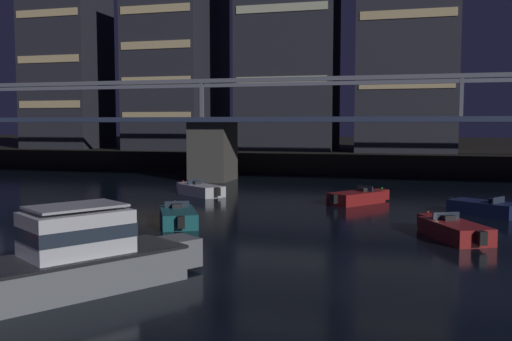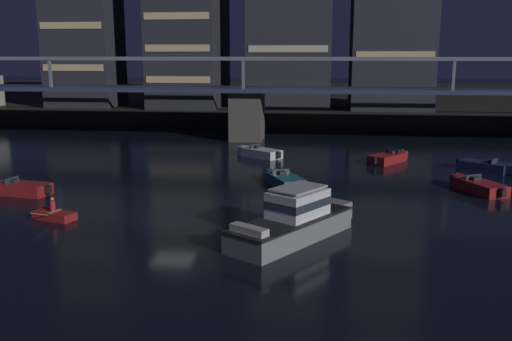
# 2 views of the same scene
# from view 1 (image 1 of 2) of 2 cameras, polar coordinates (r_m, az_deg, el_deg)

# --- Properties ---
(far_riverbank) EXTENTS (240.00, 80.00, 2.20)m
(far_riverbank) POSITION_cam_1_polar(r_m,az_deg,el_deg) (100.29, 4.78, 2.29)
(far_riverbank) COLOR black
(far_riverbank) RESTS_ON ground
(river_bridge) EXTENTS (93.83, 6.40, 9.38)m
(river_bridge) POSITION_cam_1_polar(r_m,az_deg,el_deg) (53.66, -4.40, 3.80)
(river_bridge) COLOR #4C4944
(river_bridge) RESTS_ON ground
(tower_west_low) EXTENTS (9.49, 8.32, 28.82)m
(tower_west_low) POSITION_cam_1_polar(r_m,az_deg,el_deg) (80.01, -18.66, 12.46)
(tower_west_low) COLOR #282833
(tower_west_low) RESTS_ON far_riverbank
(tower_west_tall) EXTENTS (9.53, 13.83, 21.24)m
(tower_west_tall) POSITION_cam_1_polar(r_m,az_deg,el_deg) (74.25, -7.88, 10.33)
(tower_west_tall) COLOR #282833
(tower_west_tall) RESTS_ON far_riverbank
(cabin_cruiser_near_left) EXTENTS (6.73, 8.77, 2.79)m
(cabin_cruiser_near_left) POSITION_cam_1_polar(r_m,az_deg,el_deg) (19.21, -18.42, -8.57)
(cabin_cruiser_near_left) COLOR gray
(cabin_cruiser_near_left) RESTS_ON ground
(speedboat_near_right) EXTENTS (4.74, 3.91, 1.16)m
(speedboat_near_right) POSITION_cam_1_polar(r_m,az_deg,el_deg) (35.96, 22.40, -3.57)
(speedboat_near_right) COLOR #19234C
(speedboat_near_right) RESTS_ON ground
(speedboat_mid_left) EXTENTS (3.33, 4.97, 1.16)m
(speedboat_mid_left) POSITION_cam_1_polar(r_m,az_deg,el_deg) (28.19, 19.29, -5.69)
(speedboat_mid_left) COLOR maroon
(speedboat_mid_left) RESTS_ON ground
(speedboat_mid_center) EXTENTS (4.68, 4.01, 1.16)m
(speedboat_mid_center) POSITION_cam_1_polar(r_m,az_deg,el_deg) (42.77, -5.72, -1.96)
(speedboat_mid_center) COLOR silver
(speedboat_mid_center) RESTS_ON ground
(speedboat_mid_right) EXTENTS (3.42, 4.94, 1.16)m
(speedboat_mid_right) POSITION_cam_1_polar(r_m,az_deg,el_deg) (30.74, -7.92, -4.62)
(speedboat_mid_right) COLOR #196066
(speedboat_mid_right) RESTS_ON ground
(speedboat_far_left) EXTENTS (4.02, 4.67, 1.16)m
(speedboat_far_left) POSITION_cam_1_polar(r_m,az_deg,el_deg) (38.86, 10.34, -2.69)
(speedboat_far_left) COLOR maroon
(speedboat_far_left) RESTS_ON ground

